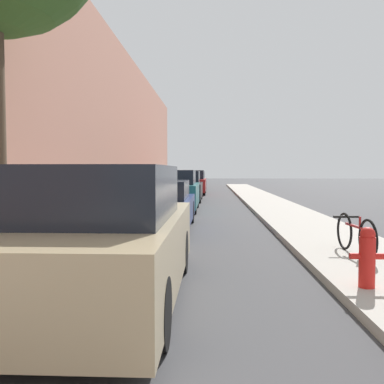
{
  "coord_description": "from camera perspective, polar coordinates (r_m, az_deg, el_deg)",
  "views": [
    {
      "loc": [
        0.45,
        0.72,
        1.48
      ],
      "look_at": [
        -0.05,
        11.38,
        0.93
      ],
      "focal_mm": 39.4,
      "sensor_mm": 36.0,
      "label": 1
    }
  ],
  "objects": [
    {
      "name": "parked_car_navy",
      "position": [
        10.58,
        -4.71,
        -1.87
      ],
      "size": [
        1.72,
        4.12,
        1.22
      ],
      "color": "black",
      "rests_on": "ground"
    },
    {
      "name": "parked_car_red",
      "position": [
        25.88,
        -0.19,
        1.26
      ],
      "size": [
        1.86,
        4.32,
        1.47
      ],
      "color": "black",
      "rests_on": "ground"
    },
    {
      "name": "bicycle",
      "position": [
        7.28,
        21.22,
        -5.39
      ],
      "size": [
        0.44,
        1.55,
        0.63
      ],
      "rotation": [
        0.0,
        0.0,
        0.07
      ],
      "color": "black",
      "rests_on": "sidewalk_right"
    },
    {
      "name": "parked_car_teal",
      "position": [
        15.35,
        -2.7,
        0.09
      ],
      "size": [
        1.86,
        3.98,
        1.48
      ],
      "color": "black",
      "rests_on": "ground"
    },
    {
      "name": "parked_car_champagne",
      "position": [
        4.88,
        -12.02,
        -6.12
      ],
      "size": [
        1.76,
        4.25,
        1.53
      ],
      "color": "black",
      "rests_on": "ground"
    },
    {
      "name": "parked_car_grey",
      "position": [
        31.67,
        0.3,
        1.5
      ],
      "size": [
        1.8,
        4.48,
        1.38
      ],
      "color": "black",
      "rests_on": "ground"
    },
    {
      "name": "parked_car_black",
      "position": [
        20.14,
        -1.34,
        0.71
      ],
      "size": [
        1.87,
        4.35,
        1.44
      ],
      "color": "black",
      "rests_on": "ground"
    },
    {
      "name": "ground_plane",
      "position": [
        15.36,
        0.98,
        -2.55
      ],
      "size": [
        120.0,
        120.0,
        0.0
      ],
      "primitive_type": "plane",
      "color": "#3D3D3F"
    },
    {
      "name": "sidewalk_right",
      "position": [
        15.55,
        11.74,
        -2.33
      ],
      "size": [
        2.0,
        52.0,
        0.12
      ],
      "color": "#ADA89E",
      "rests_on": "ground"
    },
    {
      "name": "building_facade_left",
      "position": [
        16.15,
        -14.55,
        11.04
      ],
      "size": [
        0.7,
        52.0,
        7.55
      ],
      "color": "tan",
      "rests_on": "ground"
    },
    {
      "name": "fire_hydrant",
      "position": [
        5.33,
        22.62,
        -8.05
      ],
      "size": [
        0.4,
        0.18,
        0.71
      ],
      "color": "red",
      "rests_on": "sidewalk_right"
    },
    {
      "name": "sidewalk_left",
      "position": [
        15.71,
        -9.66,
        -2.25
      ],
      "size": [
        2.0,
        52.0,
        0.12
      ],
      "color": "#ADA89E",
      "rests_on": "ground"
    }
  ]
}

